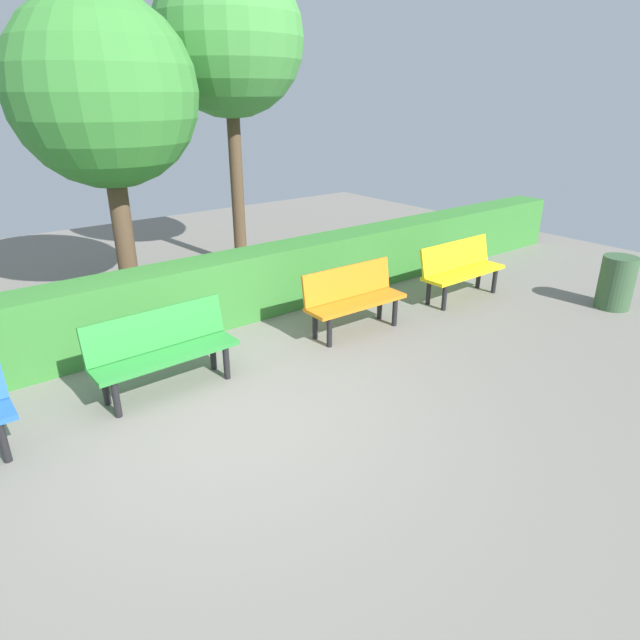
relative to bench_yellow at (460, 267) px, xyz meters
The scene contains 8 objects.
ground_plane 4.57m from the bench_yellow, 11.13° to the left, with size 18.74×18.74×0.00m, color gray.
bench_yellow is the anchor object (origin of this frame).
bench_orange 2.13m from the bench_yellow, ahead, with size 1.43×0.49×0.86m.
bench_green 4.72m from the bench_yellow, ahead, with size 1.53×0.49×0.86m.
hedge_row 3.68m from the bench_yellow, 21.68° to the right, with size 14.74×0.58×0.92m, color #387F33.
tree_near 5.11m from the bench_yellow, 63.30° to the right, with size 2.41×2.41×4.93m.
tree_mid 5.55m from the bench_yellow, 35.54° to the right, with size 2.47×2.47×4.18m.
trash_bin 2.22m from the bench_yellow, 130.59° to the left, with size 0.48×0.48×0.77m, color #385938.
Camera 1 is at (2.12, 4.06, 2.93)m, focal length 30.53 mm.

